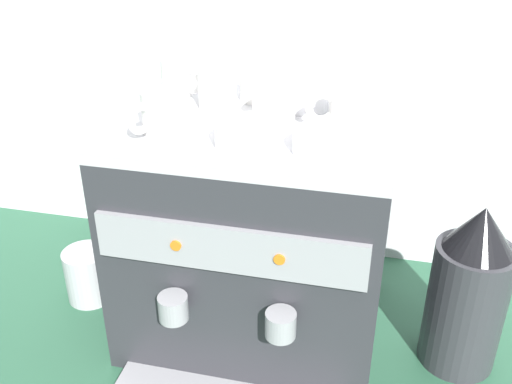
# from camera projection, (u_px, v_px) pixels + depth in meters

# --- Properties ---
(ground_plane) EXTENTS (4.00, 4.00, 0.00)m
(ground_plane) POSITION_uv_depth(u_px,v_px,m) (256.00, 320.00, 1.37)
(ground_plane) COLOR #28563D
(tiled_backsplash_wall) EXTENTS (2.80, 0.03, 1.03)m
(tiled_backsplash_wall) POSITION_uv_depth(u_px,v_px,m) (289.00, 64.00, 1.42)
(tiled_backsplash_wall) COLOR silver
(tiled_backsplash_wall) RESTS_ON ground_plane
(espresso_machine) EXTENTS (0.53, 0.53, 0.50)m
(espresso_machine) POSITION_uv_depth(u_px,v_px,m) (256.00, 232.00, 1.25)
(espresso_machine) COLOR #2D2D33
(espresso_machine) RESTS_ON ground_plane
(ceramic_cup_0) EXTENTS (0.10, 0.07, 0.08)m
(ceramic_cup_0) POSITION_uv_depth(u_px,v_px,m) (178.00, 78.00, 1.25)
(ceramic_cup_0) COLOR white
(ceramic_cup_0) RESTS_ON espresso_machine
(ceramic_cup_1) EXTENTS (0.13, 0.08, 0.08)m
(ceramic_cup_1) POSITION_uv_depth(u_px,v_px,m) (349.00, 107.00, 1.08)
(ceramic_cup_1) COLOR white
(ceramic_cup_1) RESTS_ON espresso_machine
(ceramic_cup_2) EXTENTS (0.10, 0.07, 0.06)m
(ceramic_cup_2) POSITION_uv_depth(u_px,v_px,m) (258.00, 86.00, 1.22)
(ceramic_cup_2) COLOR white
(ceramic_cup_2) RESTS_ON espresso_machine
(ceramic_cup_3) EXTENTS (0.08, 0.12, 0.08)m
(ceramic_cup_3) POSITION_uv_depth(u_px,v_px,m) (217.00, 88.00, 1.18)
(ceramic_cup_3) COLOR white
(ceramic_cup_3) RESTS_ON espresso_machine
(ceramic_cup_4) EXTENTS (0.08, 0.11, 0.08)m
(ceramic_cup_4) POSITION_uv_depth(u_px,v_px,m) (160.00, 112.00, 1.06)
(ceramic_cup_4) COLOR white
(ceramic_cup_4) RESTS_ON espresso_machine
(ceramic_cup_5) EXTENTS (0.08, 0.11, 0.07)m
(ceramic_cup_5) POSITION_uv_depth(u_px,v_px,m) (274.00, 106.00, 1.11)
(ceramic_cup_5) COLOR white
(ceramic_cup_5) RESTS_ON espresso_machine
(ceramic_bowl_0) EXTENTS (0.13, 0.13, 0.04)m
(ceramic_bowl_0) POSITION_uv_depth(u_px,v_px,m) (330.00, 143.00, 0.99)
(ceramic_bowl_0) COLOR white
(ceramic_bowl_0) RESTS_ON espresso_machine
(ceramic_bowl_1) EXTENTS (0.12, 0.12, 0.04)m
(ceramic_bowl_1) POSITION_uv_depth(u_px,v_px,m) (248.00, 136.00, 1.02)
(ceramic_bowl_1) COLOR white
(ceramic_bowl_1) RESTS_ON espresso_machine
(ceramic_bowl_2) EXTENTS (0.10, 0.10, 0.04)m
(ceramic_bowl_2) POSITION_uv_depth(u_px,v_px,m) (304.00, 98.00, 1.18)
(ceramic_bowl_2) COLOR white
(ceramic_bowl_2) RESTS_ON espresso_machine
(coffee_grinder) EXTENTS (0.16, 0.16, 0.37)m
(coffee_grinder) POSITION_uv_depth(u_px,v_px,m) (468.00, 292.00, 1.18)
(coffee_grinder) COLOR #333338
(coffee_grinder) RESTS_ON ground_plane
(milk_pitcher) EXTENTS (0.11, 0.11, 0.13)m
(milk_pitcher) POSITION_uv_depth(u_px,v_px,m) (88.00, 275.00, 1.41)
(milk_pitcher) COLOR #B7B7BC
(milk_pitcher) RESTS_ON ground_plane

